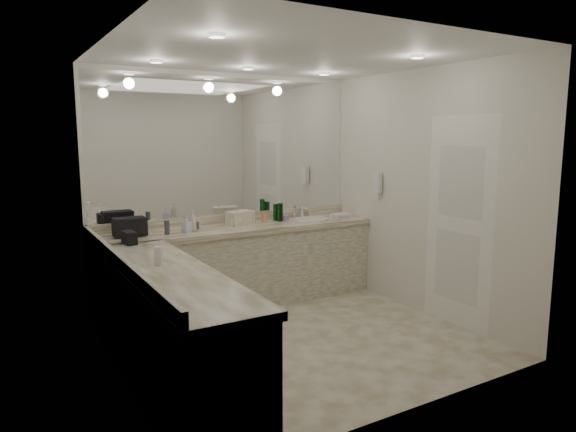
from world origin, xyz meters
TOP-DOWN VIEW (x-y plane):
  - floor at (0.00, 0.00)m, footprint 3.20×3.20m
  - ceiling at (0.00, 0.00)m, footprint 3.20×3.20m
  - wall_back at (0.00, 1.50)m, footprint 3.20×0.02m
  - wall_left at (-1.60, 0.00)m, footprint 0.02×3.00m
  - wall_right at (1.60, 0.00)m, footprint 0.02×3.00m
  - vanity_back_base at (0.00, 1.20)m, footprint 3.20×0.60m
  - vanity_back_top at (0.00, 1.19)m, footprint 3.20×0.64m
  - vanity_left_base at (-1.30, -0.30)m, footprint 0.60×2.40m
  - vanity_left_top at (-1.29, -0.30)m, footprint 0.64×2.42m
  - backsplash_back at (0.00, 1.48)m, footprint 3.20×0.04m
  - backsplash_left at (-1.58, 0.00)m, footprint 0.04×3.00m
  - mirror_back at (0.00, 1.49)m, footprint 3.12×0.01m
  - mirror_left at (-1.59, 0.00)m, footprint 0.01×2.92m
  - sink at (0.95, 1.20)m, footprint 0.44×0.44m
  - faucet at (0.95, 1.41)m, footprint 0.24×0.16m
  - wall_phone at (1.56, 0.70)m, footprint 0.06×0.10m
  - door at (1.59, -0.50)m, footprint 0.02×0.82m
  - black_toiletry_bag at (-1.21, 1.22)m, footprint 0.31×0.20m
  - black_bag_spill at (-1.30, 0.85)m, footprint 0.11×0.21m
  - cream_cosmetic_case at (0.04, 1.28)m, footprint 0.32×0.24m
  - hand_towel at (1.39, 1.19)m, footprint 0.23×0.16m
  - lotion_left at (-1.30, -0.08)m, footprint 0.07×0.07m
  - soap_bottle_a at (-0.56, 1.18)m, footprint 0.09×0.09m
  - soap_bottle_b at (-0.64, 1.14)m, footprint 0.10×0.10m
  - soap_bottle_c at (-0.02, 1.24)m, footprint 0.18×0.18m
  - green_bottle_0 at (0.54, 1.35)m, footprint 0.06×0.06m
  - green_bottle_1 at (0.56, 1.26)m, footprint 0.06×0.06m
  - green_bottle_2 at (0.58, 1.35)m, footprint 0.06×0.06m
  - amenity_bottle_0 at (0.36, 1.29)m, footprint 0.06×0.06m
  - amenity_bottle_1 at (-0.47, 1.28)m, footprint 0.05×0.05m
  - amenity_bottle_2 at (-0.09, 1.22)m, footprint 0.04×0.04m
  - amenity_bottle_3 at (0.17, 1.24)m, footprint 0.04×0.04m
  - amenity_bottle_4 at (-0.85, 1.14)m, footprint 0.05×0.05m
  - amenity_bottle_5 at (0.62, 1.23)m, footprint 0.06×0.06m

SIDE VIEW (x-z plane):
  - floor at x=0.00m, z-range 0.00..0.00m
  - vanity_back_base at x=0.00m, z-range 0.00..0.84m
  - vanity_left_base at x=-1.30m, z-range 0.00..0.84m
  - vanity_back_top at x=0.00m, z-range 0.84..0.90m
  - vanity_left_top at x=-1.29m, z-range 0.84..0.90m
  - sink at x=0.95m, z-range 0.88..0.91m
  - hand_towel at x=1.39m, z-range 0.90..0.94m
  - amenity_bottle_5 at x=0.62m, z-range 0.90..0.97m
  - amenity_bottle_1 at x=-0.47m, z-range 0.90..0.97m
  - amenity_bottle_2 at x=-0.09m, z-range 0.90..0.99m
  - backsplash_back at x=0.00m, z-range 0.90..1.00m
  - backsplash_left at x=-1.58m, z-range 0.90..1.00m
  - amenity_bottle_0 at x=0.36m, z-range 0.90..1.01m
  - black_bag_spill at x=-1.30m, z-range 0.90..1.01m
  - amenity_bottle_3 at x=0.17m, z-range 0.90..1.03m
  - faucet at x=0.95m, z-range 0.90..1.04m
  - amenity_bottle_4 at x=-0.85m, z-range 0.90..1.04m
  - lotion_left at x=-1.30m, z-range 0.90..1.06m
  - cream_cosmetic_case at x=0.04m, z-range 0.90..1.07m
  - soap_bottle_b at x=-0.64m, z-range 0.90..1.07m
  - soap_bottle_c at x=-0.02m, z-range 0.90..1.07m
  - black_toiletry_bag at x=-1.21m, z-range 0.90..1.08m
  - green_bottle_2 at x=0.58m, z-range 0.90..1.09m
  - green_bottle_0 at x=0.54m, z-range 0.90..1.10m
  - green_bottle_1 at x=0.56m, z-range 0.90..1.12m
  - soap_bottle_a at x=-0.56m, z-range 0.90..1.12m
  - door at x=1.59m, z-range 0.00..2.10m
  - wall_back at x=0.00m, z-range 0.00..2.60m
  - wall_left at x=-1.60m, z-range 0.00..2.60m
  - wall_right at x=1.60m, z-range 0.00..2.60m
  - wall_phone at x=1.56m, z-range 1.23..1.47m
  - mirror_back at x=0.00m, z-range 1.00..2.55m
  - mirror_left at x=-1.59m, z-range 1.00..2.55m
  - ceiling at x=0.00m, z-range 2.60..2.60m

